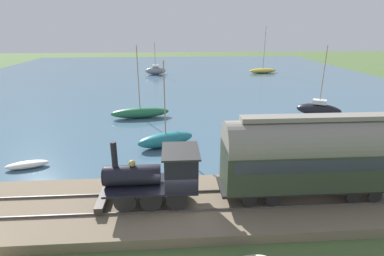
# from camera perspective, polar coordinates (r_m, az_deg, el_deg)

# --- Properties ---
(ground_plane) EXTENTS (200.00, 200.00, 0.00)m
(ground_plane) POSITION_cam_1_polar(r_m,az_deg,el_deg) (16.85, -2.38, -15.87)
(ground_plane) COLOR #476033
(harbor_water) EXTENTS (80.00, 80.00, 0.01)m
(harbor_water) POSITION_cam_1_polar(r_m,az_deg,el_deg) (58.13, -3.67, 9.49)
(harbor_water) COLOR #426075
(harbor_water) RESTS_ON ground
(rail_embankment) EXTENTS (5.90, 56.00, 0.65)m
(rail_embankment) POSITION_cam_1_polar(r_m,az_deg,el_deg) (16.91, -2.42, -14.63)
(rail_embankment) COLOR #756651
(rail_embankment) RESTS_ON ground
(steam_locomotive) EXTENTS (2.44, 5.35, 3.47)m
(steam_locomotive) POSITION_cam_1_polar(r_m,az_deg,el_deg) (15.88, -5.96, -8.51)
(steam_locomotive) COLOR black
(steam_locomotive) RESTS_ON rail_embankment
(passenger_coach) EXTENTS (2.47, 9.68, 4.64)m
(passenger_coach) POSITION_cam_1_polar(r_m,az_deg,el_deg) (17.11, 21.67, -4.54)
(passenger_coach) COLOR black
(passenger_coach) RESTS_ON rail_embankment
(sailboat_gray) EXTENTS (1.85, 4.27, 6.30)m
(sailboat_gray) POSITION_cam_1_polar(r_m,az_deg,el_deg) (62.65, -6.95, 10.82)
(sailboat_gray) COLOR gray
(sailboat_gray) RESTS_ON harbor_water
(sailboat_teal) EXTENTS (3.21, 5.06, 7.07)m
(sailboat_teal) POSITION_cam_1_polar(r_m,az_deg,el_deg) (25.05, -5.01, -2.14)
(sailboat_teal) COLOR #1E707A
(sailboat_teal) RESTS_ON harbor_water
(sailboat_green) EXTENTS (2.21, 6.40, 7.70)m
(sailboat_green) POSITION_cam_1_polar(r_m,az_deg,el_deg) (33.13, -9.83, 2.93)
(sailboat_green) COLOR #236B42
(sailboat_green) RESTS_ON harbor_water
(sailboat_yellow) EXTENTS (2.50, 6.17, 9.41)m
(sailboat_yellow) POSITION_cam_1_polar(r_m,az_deg,el_deg) (65.76, 13.34, 10.61)
(sailboat_yellow) COLOR gold
(sailboat_yellow) RESTS_ON harbor_water
(sailboat_black) EXTENTS (3.68, 4.85, 7.63)m
(sailboat_black) POSITION_cam_1_polar(r_m,az_deg,el_deg) (36.14, 22.97, 3.32)
(sailboat_black) COLOR black
(sailboat_black) RESTS_ON harbor_water
(rowboat_off_pier) EXTENTS (1.60, 2.97, 0.49)m
(rowboat_off_pier) POSITION_cam_1_polar(r_m,az_deg,el_deg) (24.37, -28.90, -6.13)
(rowboat_off_pier) COLOR silver
(rowboat_off_pier) RESTS_ON harbor_water
(rowboat_far_out) EXTENTS (2.06, 2.44, 0.33)m
(rowboat_far_out) POSITION_cam_1_polar(r_m,az_deg,el_deg) (24.14, 14.04, -4.63)
(rowboat_far_out) COLOR #B7B2A3
(rowboat_far_out) RESTS_ON harbor_water
(rowboat_near_shore) EXTENTS (2.07, 1.73, 0.47)m
(rowboat_near_shore) POSITION_cam_1_polar(r_m,az_deg,el_deg) (26.59, 20.87, -2.96)
(rowboat_near_shore) COLOR beige
(rowboat_near_shore) RESTS_ON harbor_water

